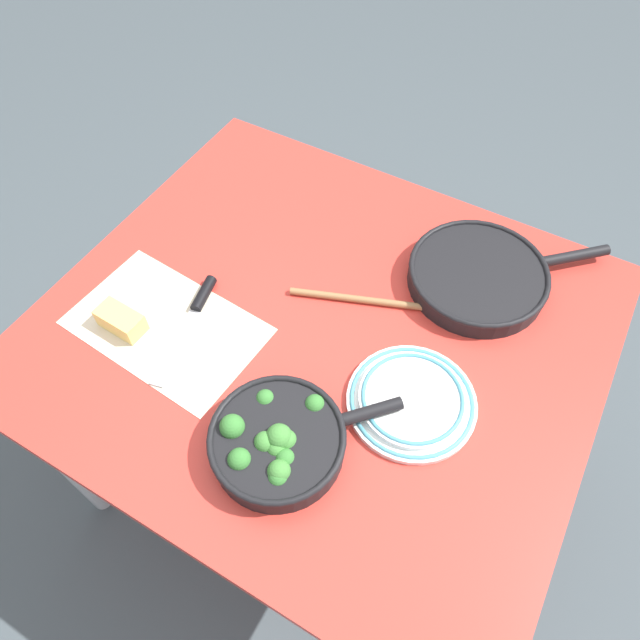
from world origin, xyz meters
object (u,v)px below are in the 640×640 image
at_px(skillet_broccoli, 278,441).
at_px(wooden_spoon, 406,305).
at_px(skillet_eggs, 479,276).
at_px(grater_knife, 194,314).
at_px(cheese_block, 121,321).
at_px(dinner_plate_stack, 412,400).

bearing_deg(skillet_broccoli, wooden_spoon, 33.22).
height_order(skillet_eggs, grater_knife, skillet_eggs).
bearing_deg(cheese_block, skillet_eggs, -141.42).
relative_size(skillet_broccoli, grater_knife, 1.12).
bearing_deg(cheese_block, skillet_broccoli, 170.98).
height_order(wooden_spoon, dinner_plate_stack, dinner_plate_stack).
height_order(skillet_broccoli, cheese_block, skillet_broccoli).
height_order(cheese_block, dinner_plate_stack, cheese_block).
xyz_separation_m(skillet_broccoli, wooden_spoon, (-0.07, -0.40, -0.02)).
xyz_separation_m(wooden_spoon, grater_knife, (0.37, 0.24, 0.00)).
xyz_separation_m(skillet_broccoli, grater_knife, (0.31, -0.16, -0.02)).
xyz_separation_m(cheese_block, dinner_plate_stack, (-0.58, -0.13, -0.01)).
xyz_separation_m(skillet_eggs, cheese_block, (0.59, 0.47, -0.00)).
height_order(skillet_eggs, wooden_spoon, skillet_eggs).
bearing_deg(skillet_eggs, grater_knife, 175.03).
relative_size(skillet_eggs, wooden_spoon, 0.98).
distance_m(wooden_spoon, cheese_block, 0.58).
bearing_deg(cheese_block, grater_knife, -139.31).
bearing_deg(wooden_spoon, cheese_block, -166.20).
bearing_deg(grater_knife, skillet_broccoli, 50.02).
bearing_deg(skillet_eggs, skillet_broccoli, -150.81).
bearing_deg(wooden_spoon, skillet_eggs, 31.51).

